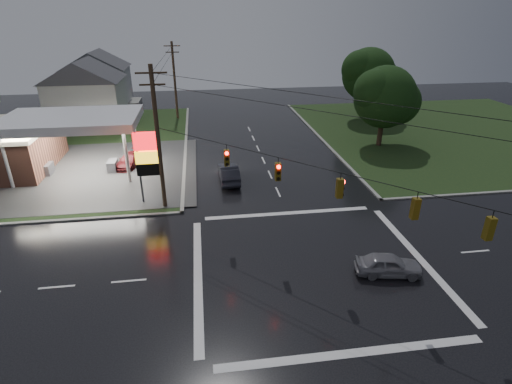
{
  "coord_description": "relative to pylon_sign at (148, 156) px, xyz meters",
  "views": [
    {
      "loc": [
        -6.32,
        -19.82,
        14.46
      ],
      "look_at": [
        -2.81,
        4.79,
        3.0
      ],
      "focal_mm": 28.0,
      "sensor_mm": 36.0,
      "label": 1
    }
  ],
  "objects": [
    {
      "name": "car_north",
      "position": [
        6.47,
        3.53,
        -3.22
      ],
      "size": [
        1.84,
        4.86,
        1.59
      ],
      "primitive_type": "imported",
      "rotation": [
        0.0,
        0.0,
        3.17
      ],
      "color": "#22222A",
      "rests_on": "ground"
    },
    {
      "name": "grass_ne",
      "position": [
        36.5,
        15.5,
        -3.97
      ],
      "size": [
        36.0,
        36.0,
        0.08
      ],
      "primitive_type": "cube",
      "color": "#193216",
      "rests_on": "ground"
    },
    {
      "name": "house_far",
      "position": [
        -11.45,
        37.5,
        0.39
      ],
      "size": [
        11.05,
        8.48,
        8.6
      ],
      "color": "silver",
      "rests_on": "ground"
    },
    {
      "name": "traffic_signals",
      "position": [
        10.52,
        -10.52,
        2.47
      ],
      "size": [
        26.87,
        26.87,
        1.47
      ],
      "color": "black",
      "rests_on": "ground"
    },
    {
      "name": "car_pump",
      "position": [
        -3.01,
        8.71,
        -3.36
      ],
      "size": [
        3.2,
        4.82,
        1.3
      ],
      "primitive_type": "imported",
      "rotation": [
        0.0,
        0.0,
        -0.34
      ],
      "color": "#531216",
      "rests_on": "ground"
    },
    {
      "name": "car_crossing",
      "position": [
        14.73,
        -11.98,
        -3.35
      ],
      "size": [
        4.11,
        2.27,
        1.32
      ],
      "primitive_type": "imported",
      "rotation": [
        0.0,
        0.0,
        1.38
      ],
      "color": "gray",
      "rests_on": "ground"
    },
    {
      "name": "utility_pole_nw",
      "position": [
        1.0,
        -1.0,
        1.71
      ],
      "size": [
        2.2,
        0.32,
        11.0
      ],
      "color": "#382619",
      "rests_on": "ground"
    },
    {
      "name": "grass_nw",
      "position": [
        -15.5,
        15.5,
        -3.97
      ],
      "size": [
        36.0,
        36.0,
        0.08
      ],
      "primitive_type": "cube",
      "color": "#193216",
      "rests_on": "ground"
    },
    {
      "name": "tree_ne_far",
      "position": [
        27.65,
        23.49,
        2.17
      ],
      "size": [
        8.46,
        7.2,
        9.8
      ],
      "color": "black",
      "rests_on": "ground"
    },
    {
      "name": "tree_ne_near",
      "position": [
        24.64,
        11.49,
        1.55
      ],
      "size": [
        7.99,
        6.8,
        8.98
      ],
      "color": "black",
      "rests_on": "ground"
    },
    {
      "name": "utility_pole_n",
      "position": [
        1.0,
        27.5,
        1.46
      ],
      "size": [
        2.2,
        0.32,
        10.5
      ],
      "color": "#382619",
      "rests_on": "ground"
    },
    {
      "name": "ground",
      "position": [
        10.5,
        -10.5,
        -4.01
      ],
      "size": [
        120.0,
        120.0,
        0.0
      ],
      "primitive_type": "plane",
      "color": "black",
      "rests_on": "ground"
    },
    {
      "name": "pylon_sign",
      "position": [
        0.0,
        0.0,
        0.0
      ],
      "size": [
        2.0,
        0.35,
        6.0
      ],
      "color": "#59595E",
      "rests_on": "ground"
    },
    {
      "name": "house_near",
      "position": [
        -10.45,
        25.5,
        0.39
      ],
      "size": [
        11.05,
        8.48,
        8.6
      ],
      "color": "silver",
      "rests_on": "ground"
    }
  ]
}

